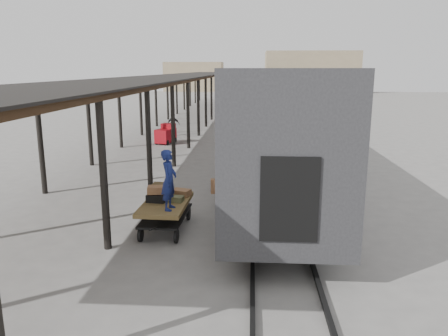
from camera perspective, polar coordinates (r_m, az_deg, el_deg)
name	(u,v)px	position (r m, az deg, el deg)	size (l,w,h in m)	color
ground	(172,223)	(13.64, -6.81, -7.20)	(160.00, 160.00, 0.00)	slate
train	(260,88)	(46.44, 4.70, 10.39)	(3.45, 76.01, 4.01)	silver
canopy	(182,77)	(37.06, -5.48, 11.79)	(4.90, 64.30, 4.15)	#422B19
rails	(259,113)	(46.83, 4.64, 7.18)	(1.54, 150.00, 0.12)	black
building_far	(310,72)	(91.33, 11.21, 12.20)	(18.00, 10.00, 8.00)	tan
building_left	(194,77)	(95.42, -3.89, 11.83)	(12.00, 8.00, 6.00)	tan
baggage_cart	(166,209)	(12.93, -7.62, -5.32)	(1.33, 2.44, 0.86)	brown
suitcase_stack	(164,193)	(13.16, -7.85, -3.21)	(1.27, 1.15, 0.45)	#3B3B3E
luggage_tug	(166,135)	(27.98, -7.59, 4.35)	(1.24, 1.60, 1.25)	maroon
porter	(169,180)	(11.98, -7.19, -1.55)	(0.61, 0.40, 1.67)	navy
pedestrian	(173,125)	(31.30, -6.66, 5.66)	(0.92, 0.38, 1.57)	black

